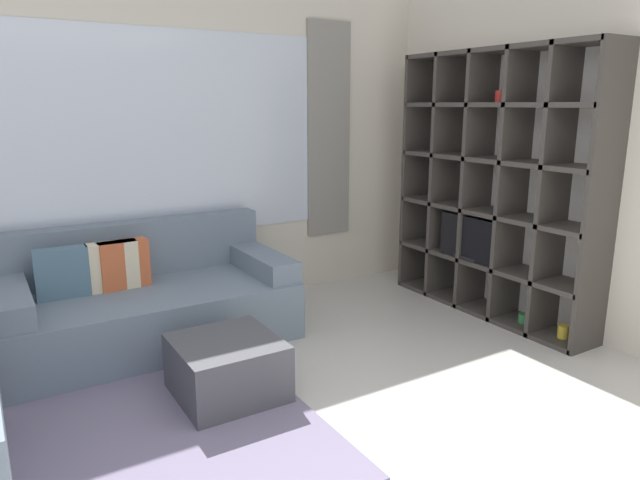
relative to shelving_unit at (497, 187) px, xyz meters
The scene contains 6 objects.
wall_back 2.64m from the shelving_unit, 148.33° to the left, with size 5.97×0.11×2.70m.
wall_right 0.47m from the shelving_unit, 57.47° to the right, with size 0.07×4.48×2.70m, color beige.
area_rug 3.30m from the shelving_unit, behind, with size 2.09×2.28×0.01m, color slate.
shelving_unit is the anchor object (origin of this frame).
couch_main 2.84m from the shelving_unit, 161.83° to the left, with size 1.98×0.99×0.83m.
ottoman 2.58m from the shelving_unit, behind, with size 0.59×0.59×0.35m.
Camera 1 is at (-1.33, -1.19, 1.69)m, focal length 32.00 mm.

